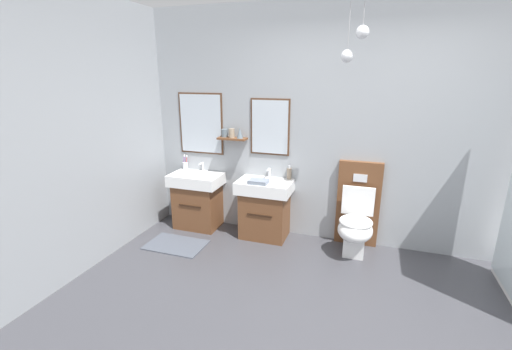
% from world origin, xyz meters
% --- Properties ---
extents(ground_plane, '(6.40, 4.84, 0.10)m').
position_xyz_m(ground_plane, '(0.00, 0.00, -0.05)').
color(ground_plane, '#3D3D42').
rests_on(ground_plane, ground).
extents(wall_back, '(5.20, 0.63, 2.71)m').
position_xyz_m(wall_back, '(-0.02, 1.76, 1.36)').
color(wall_back, '#999EA3').
rests_on(wall_back, ground).
extents(wall_left, '(0.12, 3.64, 2.71)m').
position_xyz_m(wall_left, '(-2.54, 0.00, 1.35)').
color(wall_left, '#999EA3').
rests_on(wall_left, ground).
extents(bath_mat, '(0.68, 0.44, 0.01)m').
position_xyz_m(bath_mat, '(-1.90, 0.93, 0.01)').
color(bath_mat, '#474C56').
rests_on(bath_mat, ground).
extents(vanity_sink_left, '(0.65, 0.46, 0.72)m').
position_xyz_m(vanity_sink_left, '(-1.90, 1.51, 0.38)').
color(vanity_sink_left, brown).
rests_on(vanity_sink_left, ground).
extents(tap_on_left_sink, '(0.03, 0.13, 0.11)m').
position_xyz_m(tap_on_left_sink, '(-1.90, 1.67, 0.79)').
color(tap_on_left_sink, silver).
rests_on(tap_on_left_sink, vanity_sink_left).
extents(vanity_sink_right, '(0.65, 0.46, 0.72)m').
position_xyz_m(vanity_sink_right, '(-0.99, 1.51, 0.38)').
color(vanity_sink_right, brown).
rests_on(vanity_sink_right, ground).
extents(tap_on_right_sink, '(0.03, 0.13, 0.11)m').
position_xyz_m(tap_on_right_sink, '(-0.99, 1.67, 0.79)').
color(tap_on_right_sink, silver).
rests_on(tap_on_right_sink, vanity_sink_right).
extents(toilet, '(0.48, 0.62, 1.00)m').
position_xyz_m(toilet, '(0.09, 1.50, 0.38)').
color(toilet, brown).
rests_on(toilet, ground).
extents(toothbrush_cup, '(0.07, 0.07, 0.20)m').
position_xyz_m(toothbrush_cup, '(-2.15, 1.66, 0.77)').
color(toothbrush_cup, silver).
rests_on(toothbrush_cup, vanity_sink_left).
extents(soap_dispenser, '(0.06, 0.06, 0.17)m').
position_xyz_m(soap_dispenser, '(-0.73, 1.67, 0.79)').
color(soap_dispenser, gray).
rests_on(soap_dispenser, vanity_sink_right).
extents(folded_hand_towel, '(0.22, 0.16, 0.04)m').
position_xyz_m(folded_hand_towel, '(-1.03, 1.38, 0.74)').
color(folded_hand_towel, gray).
rests_on(folded_hand_towel, vanity_sink_right).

